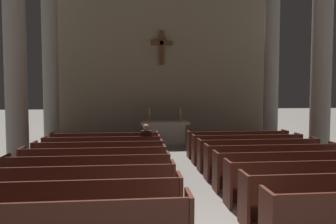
% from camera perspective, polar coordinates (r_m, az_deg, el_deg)
% --- Properties ---
extents(pew_left_row_2, '(3.63, 0.50, 0.95)m').
position_cam_1_polar(pew_left_row_2, '(5.63, -16.98, -15.77)').
color(pew_left_row_2, '#4C2319').
rests_on(pew_left_row_2, ground).
extents(pew_left_row_3, '(3.63, 0.50, 0.95)m').
position_cam_1_polar(pew_left_row_3, '(6.54, -15.26, -12.98)').
color(pew_left_row_3, '#4C2319').
rests_on(pew_left_row_3, ground).
extents(pew_left_row_4, '(3.63, 0.50, 0.95)m').
position_cam_1_polar(pew_left_row_4, '(7.47, -13.99, -10.87)').
color(pew_left_row_4, '#4C2319').
rests_on(pew_left_row_4, ground).
extents(pew_left_row_5, '(3.63, 0.50, 0.95)m').
position_cam_1_polar(pew_left_row_5, '(8.41, -13.02, -9.23)').
color(pew_left_row_5, '#4C2319').
rests_on(pew_left_row_5, ground).
extents(pew_left_row_6, '(3.63, 0.50, 0.95)m').
position_cam_1_polar(pew_left_row_6, '(9.36, -12.25, -7.91)').
color(pew_left_row_6, '#4C2319').
rests_on(pew_left_row_6, ground).
extents(pew_left_row_7, '(3.63, 0.50, 0.95)m').
position_cam_1_polar(pew_left_row_7, '(10.31, -11.63, -6.84)').
color(pew_left_row_7, '#4C2319').
rests_on(pew_left_row_7, ground).
extents(pew_left_row_8, '(3.63, 0.50, 0.95)m').
position_cam_1_polar(pew_left_row_8, '(11.27, -11.11, -5.95)').
color(pew_left_row_8, '#4C2319').
rests_on(pew_left_row_8, ground).
extents(pew_right_row_3, '(3.63, 0.50, 0.95)m').
position_cam_1_polar(pew_right_row_3, '(7.40, 24.34, -11.23)').
color(pew_right_row_3, '#4C2319').
rests_on(pew_right_row_3, ground).
extents(pew_right_row_4, '(3.63, 0.50, 0.95)m').
position_cam_1_polar(pew_right_row_4, '(8.23, 20.90, -9.65)').
color(pew_right_row_4, '#4C2319').
rests_on(pew_right_row_4, ground).
extents(pew_right_row_5, '(3.63, 0.50, 0.95)m').
position_cam_1_polar(pew_right_row_5, '(9.09, 18.12, -8.35)').
color(pew_right_row_5, '#4C2319').
rests_on(pew_right_row_5, ground).
extents(pew_right_row_6, '(3.63, 0.50, 0.95)m').
position_cam_1_polar(pew_right_row_6, '(9.98, 15.84, -7.25)').
color(pew_right_row_6, '#4C2319').
rests_on(pew_right_row_6, ground).
extents(pew_right_row_7, '(3.63, 0.50, 0.95)m').
position_cam_1_polar(pew_right_row_7, '(10.88, 13.95, -6.33)').
color(pew_right_row_7, '#4C2319').
rests_on(pew_right_row_7, ground).
extents(pew_right_row_8, '(3.63, 0.50, 0.95)m').
position_cam_1_polar(pew_right_row_8, '(11.79, 12.35, -5.55)').
color(pew_right_row_8, '#4C2319').
rests_on(pew_right_row_8, ground).
extents(column_left_second, '(0.99, 0.99, 7.52)m').
position_cam_1_polar(column_left_second, '(11.05, -25.71, 10.21)').
color(column_left_second, '#9E998E').
rests_on(column_left_second, ground).
extents(column_right_second, '(0.99, 0.99, 7.52)m').
position_cam_1_polar(column_right_second, '(12.14, 25.81, 9.57)').
color(column_right_second, '#9E998E').
rests_on(column_right_second, ground).
extents(column_left_third, '(0.99, 0.99, 7.52)m').
position_cam_1_polar(column_left_third, '(14.88, -20.33, 8.53)').
color(column_left_third, '#9E998E').
rests_on(column_left_third, ground).
extents(column_right_third, '(0.99, 0.99, 7.52)m').
position_cam_1_polar(column_right_third, '(15.71, 18.04, 8.30)').
color(column_right_third, '#9E998E').
rests_on(column_right_third, ground).
extents(altar, '(2.20, 0.90, 1.01)m').
position_cam_1_polar(altar, '(14.42, -0.56, -3.58)').
color(altar, '#BCB7AD').
rests_on(altar, ground).
extents(candlestick_left, '(0.16, 0.16, 0.60)m').
position_cam_1_polar(candlestick_left, '(14.30, -3.35, -0.98)').
color(candlestick_left, '#B79338').
rests_on(candlestick_left, altar).
extents(candlestick_right, '(0.16, 0.16, 0.60)m').
position_cam_1_polar(candlestick_right, '(14.43, 2.21, -0.93)').
color(candlestick_right, '#B79338').
rests_on(candlestick_right, altar).
extents(apse_with_cross, '(11.04, 0.45, 8.28)m').
position_cam_1_polar(apse_with_cross, '(16.51, -1.23, 9.86)').
color(apse_with_cross, gray).
rests_on(apse_with_cross, ground).
extents(lone_worshipper, '(0.32, 0.43, 1.32)m').
position_cam_1_polar(lone_worshipper, '(10.26, -3.95, -5.61)').
color(lone_worshipper, '#26262B').
rests_on(lone_worshipper, ground).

